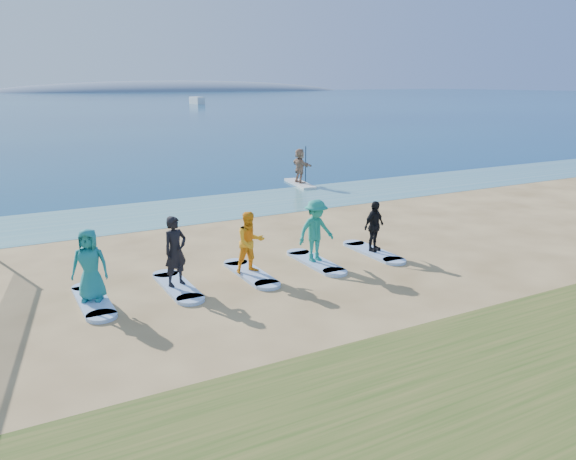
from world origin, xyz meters
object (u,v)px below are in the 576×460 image
surfboard_0 (93,301)px  student_2 (250,242)px  surfboard_4 (373,252)px  surfboard_3 (316,262)px  student_4 (374,226)px  student_0 (90,265)px  surfboard_2 (251,273)px  paddleboard (300,184)px  student_1 (175,251)px  student_3 (316,231)px  surfboard_1 (177,286)px  paddleboarder (300,166)px  boat_offshore_b (197,104)px

surfboard_0 → student_2: student_2 is taller
surfboard_4 → surfboard_3: bearing=180.0°
student_4 → student_2: bearing=162.1°
student_0 → surfboard_2: 4.35m
paddleboard → student_2: (-8.27, -11.64, 0.89)m
student_1 → surfboard_4: size_ratio=0.84×
student_1 → surfboard_0: bearing=160.8°
paddleboard → student_3: 13.20m
student_0 → surfboard_2: (4.25, 0.00, -0.93)m
surfboard_3 → surfboard_4: same height
student_3 → student_2: bearing=175.5°
paddleboard → student_0: bearing=-127.6°
student_2 → student_4: size_ratio=1.08×
student_0 → student_3: 6.37m
student_0 → surfboard_1: student_0 is taller
surfboard_3 → student_1: bearing=180.0°
surfboard_2 → surfboard_1: bearing=180.0°
paddleboard → paddleboarder: size_ratio=1.69×
paddleboarder → surfboard_2: paddleboarder is taller
surfboard_0 → student_2: 4.34m
student_3 → student_4: 2.13m
surfboard_3 → paddleboarder: bearing=62.2°
surfboard_0 → surfboard_1: bearing=0.0°
paddleboarder → surfboard_2: (-8.27, -11.64, -0.96)m
student_2 → student_3: (2.12, 0.00, 0.06)m
student_0 → student_3: student_3 is taller
student_1 → student_3: size_ratio=1.00×
surfboard_0 → boat_offshore_b: bearing=69.1°
paddleboarder → student_1: bearing=137.0°
surfboard_3 → surfboard_4: bearing=0.0°
boat_offshore_b → student_2: bearing=-110.1°
paddleboard → paddleboarder: 0.95m
surfboard_1 → surfboard_3: (4.25, 0.00, 0.00)m
student_0 → student_1: 2.12m
paddleboarder → student_2: paddleboarder is taller
paddleboarder → surfboard_4: size_ratio=0.81×
surfboard_0 → surfboard_2: 4.25m
surfboard_0 → surfboard_4: size_ratio=1.00×
student_4 → paddleboard: bearing=53.1°
student_3 → student_0: bearing=175.5°
paddleboarder → student_0: bearing=131.7°
student_0 → student_1: bearing=24.5°
surfboard_2 → surfboard_3: (2.12, 0.00, 0.00)m
student_4 → boat_offshore_b: bearing=54.9°
surfboard_4 → surfboard_2: bearing=180.0°
student_3 → student_4: (2.12, 0.00, -0.13)m
surfboard_1 → surfboard_3: size_ratio=1.00×
student_0 → student_2: bearing=24.5°
surfboard_2 → student_2: 0.91m
paddleboard → student_0: 17.12m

